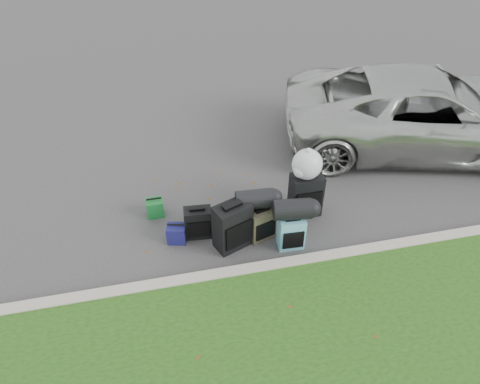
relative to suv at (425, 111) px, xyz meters
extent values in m
plane|color=#383535|center=(-3.79, -1.59, -0.73)|extent=(120.00, 120.00, 0.00)
cube|color=#9E937F|center=(-3.79, -2.59, -0.66)|extent=(120.00, 0.18, 0.15)
imported|color=#B7B7B2|center=(0.00, 0.00, 0.00)|extent=(5.70, 3.66, 1.46)
cube|color=black|center=(-4.60, -1.63, -0.47)|extent=(0.43, 0.26, 0.52)
cube|color=black|center=(-4.13, -1.95, -0.35)|extent=(0.61, 0.49, 0.77)
cube|color=#383424|center=(-3.67, -1.87, -0.46)|extent=(0.45, 0.35, 0.54)
cube|color=teal|center=(-3.28, -2.17, -0.46)|extent=(0.39, 0.25, 0.55)
cube|color=black|center=(-2.83, -1.48, -0.35)|extent=(0.51, 0.31, 0.76)
cube|color=#166528|center=(-5.22, -1.02, -0.58)|extent=(0.27, 0.22, 0.30)
cube|color=navy|center=(-4.95, -1.68, -0.58)|extent=(0.32, 0.28, 0.30)
cylinder|color=black|center=(-3.75, -1.77, -0.04)|extent=(0.58, 0.34, 0.30)
cylinder|color=black|center=(-3.28, -2.11, -0.03)|extent=(0.58, 0.38, 0.31)
sphere|color=silver|center=(-2.87, -1.49, 0.26)|extent=(0.47, 0.47, 0.47)
camera|label=1|loc=(-5.09, -6.87, 4.44)|focal=35.00mm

